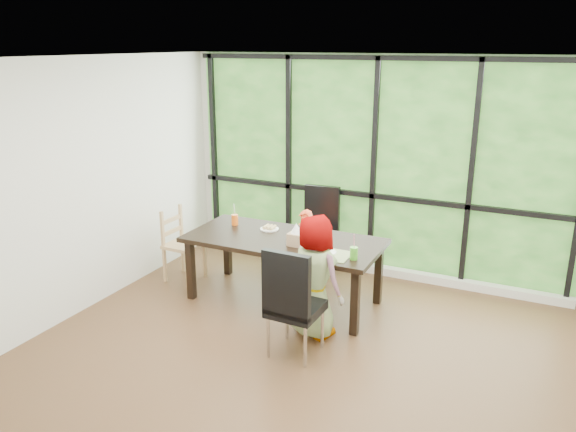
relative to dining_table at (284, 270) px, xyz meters
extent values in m
plane|color=black|center=(0.61, -0.92, -0.38)|extent=(5.00, 5.00, 0.00)
plane|color=silver|center=(0.61, 1.33, 0.98)|extent=(5.00, 0.00, 5.00)
cube|color=#22481B|center=(0.61, 1.31, 0.98)|extent=(4.80, 0.02, 2.65)
cube|color=silver|center=(0.61, 1.23, -0.33)|extent=(4.80, 0.12, 0.10)
cube|color=black|center=(0.00, 0.00, 0.00)|extent=(2.24, 1.18, 0.75)
cube|color=black|center=(0.00, 0.97, 0.17)|extent=(0.49, 0.49, 1.08)
cube|color=black|center=(0.59, -0.97, 0.17)|extent=(0.47, 0.47, 1.08)
cube|color=tan|center=(-1.37, 0.02, 0.08)|extent=(0.41, 0.43, 0.90)
imported|color=#FC4F26|center=(0.00, 0.60, 0.08)|extent=(0.37, 0.29, 0.91)
imported|color=gray|center=(0.64, -0.56, 0.25)|extent=(0.71, 0.57, 1.25)
cube|color=tan|center=(0.62, -0.25, 0.38)|extent=(0.47, 0.34, 0.01)
cylinder|color=white|center=(-0.28, 0.20, 0.38)|extent=(0.22, 0.22, 0.01)
cylinder|color=white|center=(0.59, -0.21, 0.38)|extent=(0.21, 0.21, 0.01)
cylinder|color=orange|center=(-0.73, 0.19, 0.44)|extent=(0.08, 0.08, 0.13)
cylinder|color=green|center=(0.90, -0.26, 0.44)|extent=(0.08, 0.08, 0.13)
cube|color=tan|center=(0.21, -0.13, 0.44)|extent=(0.16, 0.16, 0.14)
cylinder|color=white|center=(-0.73, 0.19, 0.54)|extent=(0.01, 0.04, 0.20)
cylinder|color=pink|center=(0.90, -0.26, 0.54)|extent=(0.01, 0.04, 0.20)
cone|color=white|center=(0.21, -0.13, 0.57)|extent=(0.12, 0.12, 0.11)
camera|label=1|loc=(2.57, -5.28, 2.45)|focal=35.18mm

